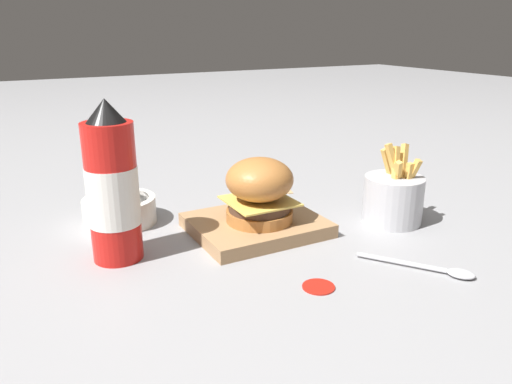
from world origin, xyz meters
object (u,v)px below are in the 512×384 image
side_bowl (120,210)px  spoon (439,270)px  burger (260,190)px  serving_board (256,225)px  fries_basket (393,198)px  ketchup_bottle (113,189)px

side_bowl → spoon: (-0.37, 0.42, -0.02)m
burger → side_bowl: bearing=-39.0°
serving_board → spoon: bearing=121.5°
fries_basket → burger: bearing=-16.0°
burger → fries_basket: bearing=164.0°
burger → side_bowl: burger is taller
ketchup_bottle → fries_basket: (-0.49, 0.09, -0.07)m
serving_board → side_bowl: (0.20, -0.16, 0.01)m
side_bowl → spoon: size_ratio=0.88×
side_bowl → spoon: side_bowl is taller
serving_board → ketchup_bottle: ketchup_bottle is taller
spoon → ketchup_bottle: bearing=-160.6°
burger → side_bowl: 0.27m
side_bowl → burger: bearing=141.0°
ketchup_bottle → serving_board: bearing=177.7°
fries_basket → spoon: fries_basket is taller
burger → fries_basket: fries_basket is taller
fries_basket → serving_board: bearing=-17.9°
burger → fries_basket: (-0.24, 0.07, -0.03)m
serving_board → side_bowl: side_bowl is taller
ketchup_bottle → side_bowl: 0.17m
burger → side_bowl: size_ratio=0.88×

